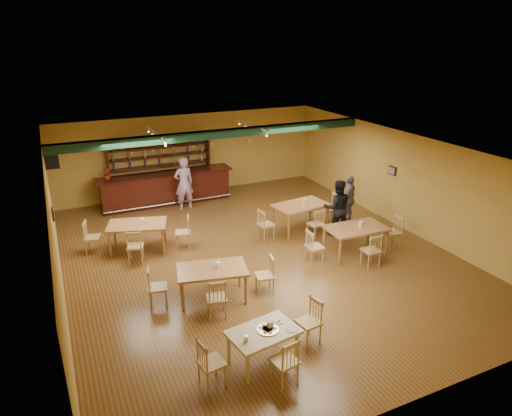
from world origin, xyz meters
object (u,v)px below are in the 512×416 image
bar_counter (166,188)px  patron_right_a (337,208)px  near_table (263,346)px  dining_table_c (213,284)px  patron_bar (184,183)px  dining_table_a (138,237)px  dining_table_b (300,217)px  dining_table_d (355,241)px

bar_counter → patron_right_a: 6.34m
bar_counter → near_table: size_ratio=3.83×
dining_table_c → patron_right_a: 5.02m
bar_counter → dining_table_c: bearing=-95.4°
bar_counter → patron_bar: 1.00m
dining_table_a → dining_table_b: (4.88, -0.67, 0.02)m
bar_counter → near_table: (-0.52, -9.20, -0.23)m
dining_table_d → dining_table_c: bearing=-170.6°
dining_table_c → dining_table_d: size_ratio=0.96×
dining_table_d → patron_right_a: patron_right_a is taller
dining_table_a → patron_bar: patron_bar is taller
patron_bar → patron_right_a: bearing=127.5°
dining_table_d → patron_right_a: (0.29, 1.34, 0.46)m
dining_table_a → dining_table_d: (5.39, -2.81, 0.01)m
dining_table_a → patron_bar: size_ratio=0.86×
dining_table_c → near_table: size_ratio=1.24×
dining_table_d → dining_table_b: bearing=106.2°
bar_counter → patron_bar: bearing=-61.7°
bar_counter → dining_table_d: size_ratio=2.96×
patron_bar → bar_counter: bearing=-65.2°
dining_table_b → patron_bar: size_ratio=0.90×
dining_table_a → dining_table_c: size_ratio=1.02×
dining_table_c → near_table: bearing=-74.7°
dining_table_d → near_table: 5.16m
bar_counter → dining_table_a: 3.83m
dining_table_b → dining_table_c: (-3.84, -2.64, -0.02)m
dining_table_d → patron_right_a: 1.45m
dining_table_d → patron_right_a: size_ratio=0.94×
bar_counter → patron_right_a: size_ratio=2.77×
dining_table_a → dining_table_d: dining_table_d is taller
bar_counter → dining_table_d: 7.26m
dining_table_d → dining_table_a: bearing=155.3°
dining_table_c → dining_table_d: dining_table_d is taller
dining_table_c → near_table: dining_table_c is taller
dining_table_c → dining_table_d: (4.35, 0.50, 0.02)m
dining_table_d → patron_bar: 6.35m
dining_table_a → near_table: dining_table_a is taller
dining_table_c → patron_right_a: (4.64, 1.84, 0.48)m
dining_table_a → near_table: size_ratio=1.26×
bar_counter → near_table: bar_counter is taller
near_table → patron_right_a: 6.26m
dining_table_b → patron_bar: (-2.75, 3.28, 0.51)m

